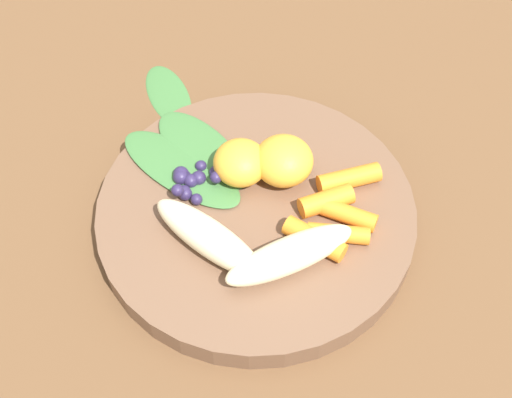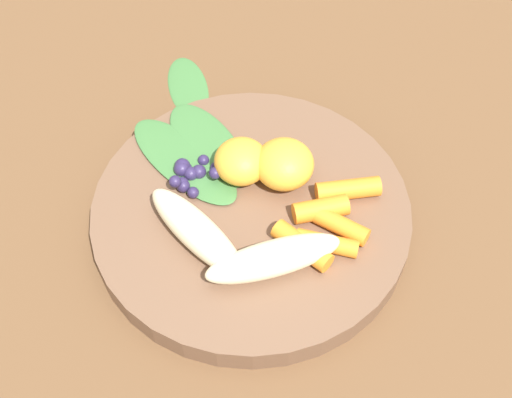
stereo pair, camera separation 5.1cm
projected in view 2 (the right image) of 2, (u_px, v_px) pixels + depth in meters
ground_plane at (256, 222)px, 0.61m from camera, size 2.40×2.40×0.00m
bowl at (256, 214)px, 0.60m from camera, size 0.28×0.28×0.03m
banana_peeled_left at (279, 258)px, 0.54m from camera, size 0.06×0.12×0.03m
banana_peeled_right at (202, 231)px, 0.56m from camera, size 0.11×0.10×0.03m
orange_segment_near at (246, 161)px, 0.60m from camera, size 0.05×0.05×0.04m
orange_segment_far at (289, 164)px, 0.60m from camera, size 0.05×0.05×0.04m
carrot_front at (307, 246)px, 0.56m from camera, size 0.05×0.05×0.02m
carrot_mid_left at (332, 243)px, 0.56m from camera, size 0.03×0.05×0.02m
carrot_mid_right at (347, 226)px, 0.57m from camera, size 0.04×0.05×0.02m
carrot_rear at (326, 209)px, 0.58m from camera, size 0.03×0.05×0.02m
carrot_small at (353, 189)px, 0.59m from camera, size 0.03×0.06×0.02m
blueberry_pile at (196, 173)px, 0.61m from camera, size 0.05×0.05×0.02m
kale_leaf_left at (212, 144)px, 0.63m from camera, size 0.13×0.11×0.00m
kale_leaf_right at (189, 160)px, 0.62m from camera, size 0.13×0.13×0.00m
kale_leaf_stray at (192, 85)px, 0.72m from camera, size 0.10×0.06×0.01m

